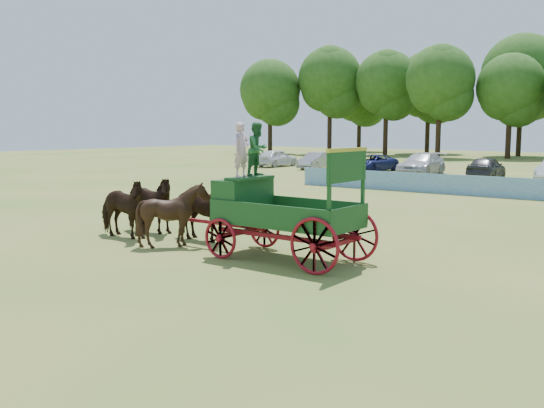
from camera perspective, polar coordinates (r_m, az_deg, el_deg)
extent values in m
plane|color=olive|center=(15.18, 8.40, -6.14)|extent=(160.00, 160.00, 0.00)
imported|color=black|center=(19.76, -14.02, -0.38)|extent=(2.32, 1.18, 1.90)
imported|color=black|center=(20.45, -11.61, -0.07)|extent=(2.36, 1.30, 1.90)
imported|color=black|center=(17.95, -9.24, -1.00)|extent=(1.92, 1.75, 1.91)
imported|color=black|center=(18.72, -6.79, -0.63)|extent=(2.30, 1.14, 1.90)
cube|color=maroon|center=(16.90, -2.72, -2.63)|extent=(0.12, 2.00, 0.12)
cube|color=maroon|center=(15.17, 5.99, -3.79)|extent=(0.12, 2.00, 0.12)
cube|color=maroon|center=(15.54, 0.20, -3.04)|extent=(3.80, 0.10, 0.12)
cube|color=maroon|center=(16.41, 2.53, -2.50)|extent=(3.80, 0.10, 0.12)
cube|color=maroon|center=(17.47, -4.98, -1.83)|extent=(2.80, 0.09, 0.09)
cube|color=#164418|center=(15.92, 1.40, -1.77)|extent=(3.80, 1.80, 0.10)
cube|color=#164418|center=(15.18, -0.55, -1.06)|extent=(3.80, 0.06, 0.55)
cube|color=#164418|center=(16.59, 3.19, -0.37)|extent=(3.80, 0.06, 0.55)
cube|color=#164418|center=(14.86, 7.27, -1.30)|extent=(0.06, 1.80, 0.55)
cube|color=#164418|center=(16.77, -2.74, 0.57)|extent=(0.85, 1.70, 1.05)
cube|color=#164418|center=(16.55, -2.09, 2.47)|extent=(0.55, 1.50, 0.08)
cube|color=#164418|center=(17.04, -3.71, -0.01)|extent=(0.10, 1.60, 0.65)
cube|color=#164418|center=(16.96, -3.25, -1.06)|extent=(0.55, 1.60, 0.06)
cube|color=#164418|center=(14.14, 5.40, 0.95)|extent=(0.08, 0.08, 1.80)
cube|color=#164418|center=(15.51, 8.54, 1.45)|extent=(0.08, 0.08, 1.80)
cube|color=#164418|center=(14.77, 7.08, 3.53)|extent=(0.07, 1.75, 0.75)
cube|color=gold|center=(14.75, 7.10, 5.08)|extent=(0.08, 1.80, 0.09)
cube|color=gold|center=(14.79, 6.95, 3.54)|extent=(0.02, 1.30, 0.12)
torus|color=maroon|center=(16.21, -4.89, -3.25)|extent=(1.09, 0.09, 1.09)
torus|color=maroon|center=(17.64, -0.73, -2.37)|extent=(1.09, 0.09, 1.09)
torus|color=maroon|center=(14.37, 4.01, -3.98)|extent=(1.39, 0.09, 1.39)
torus|color=maroon|center=(15.96, 7.78, -2.91)|extent=(1.39, 0.09, 1.39)
imported|color=#D3A1AE|center=(16.24, -2.89, 5.11)|extent=(0.35, 0.53, 1.46)
imported|color=#25642F|center=(16.78, -1.34, 5.20)|extent=(0.56, 0.72, 1.47)
cube|color=#1C5797|center=(32.12, 22.64, 1.34)|extent=(26.00, 0.08, 1.05)
imported|color=silver|center=(55.06, 0.43, 4.37)|extent=(1.99, 4.70, 1.59)
imported|color=gray|center=(51.82, 4.16, 4.08)|extent=(2.00, 4.46, 1.42)
imported|color=navy|center=(49.60, 9.42, 3.83)|extent=(2.83, 5.11, 1.35)
imported|color=silver|center=(46.55, 13.90, 3.68)|extent=(2.65, 5.77, 1.64)
imported|color=#333338|center=(44.34, 19.53, 3.26)|extent=(2.08, 4.63, 1.54)
cylinder|color=#382314|center=(83.69, -0.19, 6.39)|extent=(0.60, 0.60, 4.70)
sphere|color=#214913|center=(83.84, -0.19, 10.71)|extent=(8.26, 8.26, 8.26)
cylinder|color=#382314|center=(82.31, 5.43, 6.60)|extent=(0.60, 0.60, 5.45)
sphere|color=#214913|center=(82.57, 5.49, 11.68)|extent=(8.50, 8.50, 8.50)
cylinder|color=#382314|center=(80.16, 10.62, 6.37)|extent=(0.60, 0.60, 5.09)
sphere|color=#214913|center=(80.37, 10.74, 11.25)|extent=(7.99, 7.99, 7.99)
cylinder|color=#382314|center=(73.91, 15.36, 6.13)|extent=(0.60, 0.60, 4.96)
sphere|color=#214913|center=(74.12, 15.54, 11.28)|extent=(7.89, 7.89, 7.89)
cylinder|color=#382314|center=(74.50, 21.35, 5.69)|extent=(0.60, 0.60, 4.40)
sphere|color=#214913|center=(74.64, 21.56, 10.23)|extent=(7.54, 7.54, 7.54)
cylinder|color=#382314|center=(92.11, 8.19, 6.38)|extent=(0.60, 0.60, 4.68)
sphere|color=#214913|center=(92.24, 8.26, 10.28)|extent=(8.41, 8.41, 8.41)
cylinder|color=#382314|center=(86.54, 14.41, 6.32)|extent=(0.60, 0.60, 5.10)
sphere|color=#214913|center=(86.74, 14.55, 10.85)|extent=(9.08, 9.08, 9.08)
cylinder|color=#382314|center=(81.44, 22.23, 6.12)|extent=(0.60, 0.60, 5.49)
sphere|color=#214913|center=(81.70, 22.48, 11.28)|extent=(9.72, 9.72, 9.72)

